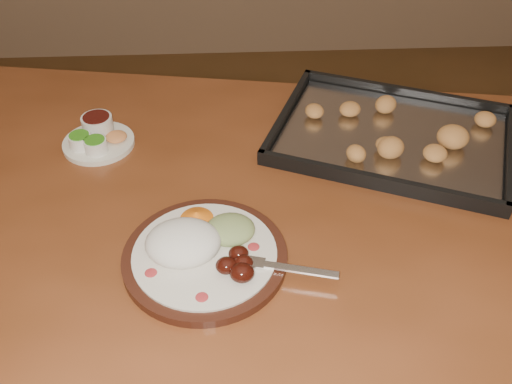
{
  "coord_description": "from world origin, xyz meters",
  "views": [
    {
      "loc": [
        -0.12,
        -0.89,
        1.47
      ],
      "look_at": [
        -0.08,
        -0.07,
        0.77
      ],
      "focal_mm": 40.0,
      "sensor_mm": 36.0,
      "label": 1
    }
  ],
  "objects": [
    {
      "name": "dining_table",
      "position": [
        -0.15,
        -0.07,
        0.65
      ],
      "size": [
        1.63,
        1.13,
        0.75
      ],
      "rotation": [
        0.0,
        0.0,
        -0.16
      ],
      "color": "brown",
      "rests_on": "ground"
    },
    {
      "name": "condiment_saucer",
      "position": [
        -0.41,
        0.12,
        0.77
      ],
      "size": [
        0.15,
        0.15,
        0.05
      ],
      "rotation": [
        0.0,
        0.0,
        -0.17
      ],
      "color": "silver",
      "rests_on": "dining_table"
    },
    {
      "name": "ground",
      "position": [
        0.0,
        0.0,
        0.0
      ],
      "size": [
        4.0,
        4.0,
        0.0
      ],
      "primitive_type": "plane",
      "color": "brown",
      "rests_on": "ground"
    },
    {
      "name": "dinner_plate",
      "position": [
        -0.18,
        -0.22,
        0.77
      ],
      "size": [
        0.36,
        0.28,
        0.06
      ],
      "rotation": [
        0.0,
        0.0,
        -0.42
      ],
      "color": "#33160E",
      "rests_on": "dining_table"
    },
    {
      "name": "baking_tray",
      "position": [
        0.23,
        0.11,
        0.77
      ],
      "size": [
        0.59,
        0.52,
        0.05
      ],
      "rotation": [
        0.0,
        0.0,
        -0.39
      ],
      "color": "black",
      "rests_on": "dining_table"
    }
  ]
}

